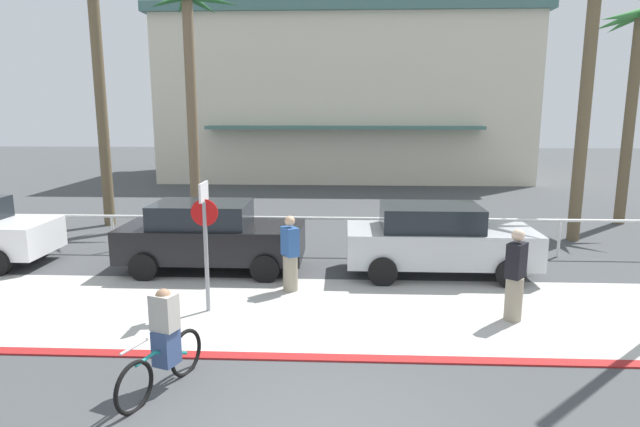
# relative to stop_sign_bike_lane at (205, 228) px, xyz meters

# --- Properties ---
(ground_plane) EXTENTS (80.00, 80.00, 0.00)m
(ground_plane) POSITION_rel_stop_sign_bike_lane_xyz_m (2.31, 5.88, -1.68)
(ground_plane) COLOR #424447
(sidewalk_strip) EXTENTS (44.00, 4.00, 0.02)m
(sidewalk_strip) POSITION_rel_stop_sign_bike_lane_xyz_m (2.31, 0.08, -1.67)
(sidewalk_strip) COLOR beige
(sidewalk_strip) RESTS_ON ground
(curb_paint) EXTENTS (44.00, 0.24, 0.03)m
(curb_paint) POSITION_rel_stop_sign_bike_lane_xyz_m (2.31, -1.92, -1.66)
(curb_paint) COLOR maroon
(curb_paint) RESTS_ON ground
(building_backdrop) EXTENTS (20.36, 10.58, 9.17)m
(building_backdrop) POSITION_rel_stop_sign_bike_lane_xyz_m (2.58, 22.46, 2.93)
(building_backdrop) COLOR beige
(building_backdrop) RESTS_ON ground
(rail_fence) EXTENTS (22.01, 0.08, 1.04)m
(rail_fence) POSITION_rel_stop_sign_bike_lane_xyz_m (2.31, 4.38, -0.83)
(rail_fence) COLOR white
(rail_fence) RESTS_ON ground
(stop_sign_bike_lane) EXTENTS (0.52, 0.56, 2.56)m
(stop_sign_bike_lane) POSITION_rel_stop_sign_bike_lane_xyz_m (0.00, 0.00, 0.00)
(stop_sign_bike_lane) COLOR gray
(stop_sign_bike_lane) RESTS_ON ground
(palm_tree_0) EXTENTS (3.46, 3.31, 8.14)m
(palm_tree_0) POSITION_rel_stop_sign_bike_lane_xyz_m (-5.38, 7.83, 4.23)
(palm_tree_0) COLOR brown
(palm_tree_0) RESTS_ON ground
(palm_tree_1) EXTENTS (3.02, 2.75, 7.76)m
(palm_tree_1) POSITION_rel_stop_sign_bike_lane_xyz_m (-2.54, 8.57, 3.83)
(palm_tree_1) COLOR #756047
(palm_tree_1) RESTS_ON ground
(palm_tree_2) EXTENTS (2.95, 3.39, 8.97)m
(palm_tree_2) POSITION_rel_stop_sign_bike_lane_xyz_m (9.63, 6.35, 4.71)
(palm_tree_2) COLOR brown
(palm_tree_2) RESTS_ON ground
(palm_tree_3) EXTENTS (2.96, 3.05, 7.12)m
(palm_tree_3) POSITION_rel_stop_sign_bike_lane_xyz_m (12.15, 8.86, 3.60)
(palm_tree_3) COLOR brown
(palm_tree_3) RESTS_ON ground
(car_black_1) EXTENTS (4.40, 2.02, 1.69)m
(car_black_1) POSITION_rel_stop_sign_bike_lane_xyz_m (-0.62, 2.74, -0.81)
(car_black_1) COLOR black
(car_black_1) RESTS_ON ground
(car_silver_2) EXTENTS (4.40, 2.02, 1.69)m
(car_silver_2) POSITION_rel_stop_sign_bike_lane_xyz_m (4.87, 2.64, -0.81)
(car_silver_2) COLOR #B2B7BC
(car_silver_2) RESTS_ON ground
(cyclist_teal_0) EXTENTS (0.69, 1.73, 1.50)m
(cyclist_teal_0) POSITION_rel_stop_sign_bike_lane_xyz_m (0.14, -2.95, -0.98)
(cyclist_teal_0) COLOR black
(cyclist_teal_0) RESTS_ON ground
(pedestrian_0) EXTENTS (0.45, 0.47, 1.77)m
(pedestrian_0) POSITION_rel_stop_sign_bike_lane_xyz_m (5.82, -0.20, -0.85)
(pedestrian_0) COLOR gray
(pedestrian_0) RESTS_ON ground
(pedestrian_1) EXTENTS (0.44, 0.48, 1.68)m
(pedestrian_1) POSITION_rel_stop_sign_bike_lane_xyz_m (1.49, 1.28, -0.90)
(pedestrian_1) COLOR gray
(pedestrian_1) RESTS_ON ground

